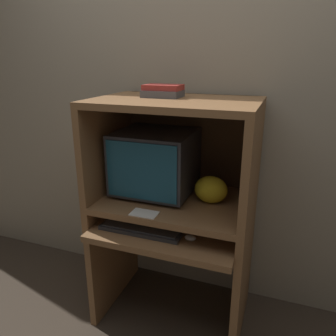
# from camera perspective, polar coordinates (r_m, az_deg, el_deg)

# --- Properties ---
(wall_back) EXTENTS (6.00, 0.06, 2.60)m
(wall_back) POSITION_cam_1_polar(r_m,az_deg,el_deg) (2.14, 4.53, 10.80)
(wall_back) COLOR gray
(wall_back) RESTS_ON ground_plane
(desk_base) EXTENTS (0.89, 0.69, 0.68)m
(desk_base) POSITION_cam_1_polar(r_m,az_deg,el_deg) (2.08, 0.66, -15.64)
(desk_base) COLOR brown
(desk_base) RESTS_ON ground_plane
(desk_monitor_shelf) EXTENTS (0.89, 0.61, 0.13)m
(desk_monitor_shelf) POSITION_cam_1_polar(r_m,az_deg,el_deg) (1.95, 1.18, -6.08)
(desk_monitor_shelf) COLOR brown
(desk_monitor_shelf) RESTS_ON desk_base
(hutch_upper) EXTENTS (0.89, 0.61, 0.58)m
(hutch_upper) POSITION_cam_1_polar(r_m,az_deg,el_deg) (1.84, 1.59, 6.02)
(hutch_upper) COLOR brown
(hutch_upper) RESTS_ON desk_monitor_shelf
(crt_monitor) EXTENTS (0.45, 0.43, 0.38)m
(crt_monitor) POSITION_cam_1_polar(r_m,az_deg,el_deg) (1.96, -2.19, 1.15)
(crt_monitor) COLOR #333338
(crt_monitor) RESTS_ON desk_monitor_shelf
(keyboard) EXTENTS (0.47, 0.15, 0.03)m
(keyboard) POSITION_cam_1_polar(r_m,az_deg,el_deg) (1.85, -4.65, -10.48)
(keyboard) COLOR #2D2D30
(keyboard) RESTS_ON desk_base
(mouse) EXTENTS (0.06, 0.04, 0.03)m
(mouse) POSITION_cam_1_polar(r_m,az_deg,el_deg) (1.76, 3.90, -12.03)
(mouse) COLOR #B7B7B7
(mouse) RESTS_ON desk_base
(snack_bag) EXTENTS (0.19, 0.14, 0.15)m
(snack_bag) POSITION_cam_1_polar(r_m,az_deg,el_deg) (1.87, 7.49, -3.74)
(snack_bag) COLOR gold
(snack_bag) RESTS_ON desk_monitor_shelf
(book_stack) EXTENTS (0.21, 0.16, 0.07)m
(book_stack) POSITION_cam_1_polar(r_m,az_deg,el_deg) (1.86, -0.89, 13.26)
(book_stack) COLOR #4C4C51
(book_stack) RESTS_ON hutch_upper
(paper_card) EXTENTS (0.14, 0.09, 0.00)m
(paper_card) POSITION_cam_1_polar(r_m,az_deg,el_deg) (1.75, -4.16, -7.90)
(paper_card) COLOR white
(paper_card) RESTS_ON desk_monitor_shelf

